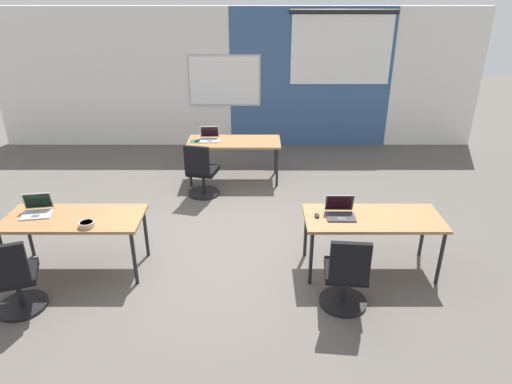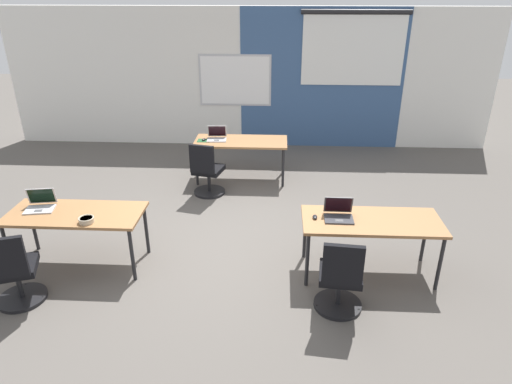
{
  "view_description": "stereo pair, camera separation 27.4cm",
  "coord_description": "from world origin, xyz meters",
  "px_view_note": "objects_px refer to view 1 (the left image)",
  "views": [
    {
      "loc": [
        0.38,
        -5.27,
        3.2
      ],
      "look_at": [
        0.38,
        -0.06,
        0.79
      ],
      "focal_mm": 31.77,
      "sensor_mm": 36.0,
      "label": 1
    },
    {
      "loc": [
        0.66,
        -5.26,
        3.2
      ],
      "look_at": [
        0.38,
        -0.06,
        0.79
      ],
      "focal_mm": 31.77,
      "sensor_mm": 36.0,
      "label": 2
    }
  ],
  "objects_px": {
    "mouse_near_right_inner": "(317,215)",
    "chair_near_right_inner": "(346,279)",
    "chair_far_left": "(202,175)",
    "snack_bowl": "(87,224)",
    "desk_near_left": "(74,221)",
    "laptop_far_left": "(210,137)",
    "mouse_far_left": "(197,140)",
    "desk_far_center": "(234,144)",
    "chair_near_left_end": "(15,282)",
    "laptop_near_right_inner": "(340,212)",
    "desk_near_right": "(373,221)",
    "laptop_near_left_end": "(37,210)"
  },
  "relations": [
    {
      "from": "chair_far_left",
      "to": "snack_bowl",
      "type": "distance_m",
      "value": 2.57
    },
    {
      "from": "snack_bowl",
      "to": "chair_near_left_end",
      "type": "bearing_deg",
      "value": -137.29
    },
    {
      "from": "desk_near_left",
      "to": "desk_near_right",
      "type": "bearing_deg",
      "value": 0.0
    },
    {
      "from": "mouse_far_left",
      "to": "chair_far_left",
      "type": "xyz_separation_m",
      "value": [
        0.14,
        -0.65,
        -0.36
      ]
    },
    {
      "from": "laptop_near_left_end",
      "to": "mouse_near_right_inner",
      "type": "xyz_separation_m",
      "value": [
        3.3,
        -0.08,
        -0.03
      ]
    },
    {
      "from": "laptop_far_left",
      "to": "mouse_far_left",
      "type": "height_order",
      "value": "laptop_far_left"
    },
    {
      "from": "desk_near_right",
      "to": "snack_bowl",
      "type": "xyz_separation_m",
      "value": [
        -3.26,
        -0.23,
        0.1
      ]
    },
    {
      "from": "laptop_near_right_inner",
      "to": "chair_far_left",
      "type": "bearing_deg",
      "value": 132.63
    },
    {
      "from": "desk_near_left",
      "to": "snack_bowl",
      "type": "height_order",
      "value": "snack_bowl"
    },
    {
      "from": "laptop_near_right_inner",
      "to": "mouse_near_right_inner",
      "type": "distance_m",
      "value": 0.28
    },
    {
      "from": "laptop_far_left",
      "to": "mouse_near_right_inner",
      "type": "relative_size",
      "value": 3.43
    },
    {
      "from": "chair_near_right_inner",
      "to": "snack_bowl",
      "type": "relative_size",
      "value": 5.18
    },
    {
      "from": "desk_near_left",
      "to": "mouse_near_right_inner",
      "type": "xyz_separation_m",
      "value": [
        2.84,
        0.0,
        0.08
      ]
    },
    {
      "from": "laptop_far_left",
      "to": "laptop_near_left_end",
      "type": "relative_size",
      "value": 0.93
    },
    {
      "from": "chair_near_left_end",
      "to": "snack_bowl",
      "type": "xyz_separation_m",
      "value": [
        0.62,
        0.57,
        0.38
      ]
    },
    {
      "from": "mouse_near_right_inner",
      "to": "chair_near_right_inner",
      "type": "height_order",
      "value": "chair_near_right_inner"
    },
    {
      "from": "mouse_far_left",
      "to": "chair_far_left",
      "type": "bearing_deg",
      "value": -77.96
    },
    {
      "from": "chair_far_left",
      "to": "laptop_near_left_end",
      "type": "bearing_deg",
      "value": 63.3
    },
    {
      "from": "chair_near_right_inner",
      "to": "snack_bowl",
      "type": "bearing_deg",
      "value": -4.32
    },
    {
      "from": "desk_near_right",
      "to": "desk_far_center",
      "type": "bearing_deg",
      "value": 122.01
    },
    {
      "from": "chair_near_right_inner",
      "to": "desk_far_center",
      "type": "bearing_deg",
      "value": -63.66
    },
    {
      "from": "mouse_near_right_inner",
      "to": "chair_near_right_inner",
      "type": "xyz_separation_m",
      "value": [
        0.23,
        -0.74,
        -0.36
      ]
    },
    {
      "from": "chair_far_left",
      "to": "laptop_near_left_end",
      "type": "height_order",
      "value": "laptop_near_left_end"
    },
    {
      "from": "desk_near_right",
      "to": "mouse_far_left",
      "type": "height_order",
      "value": "mouse_far_left"
    },
    {
      "from": "desk_near_left",
      "to": "laptop_near_right_inner",
      "type": "xyz_separation_m",
      "value": [
        3.12,
        0.03,
        0.11
      ]
    },
    {
      "from": "desk_far_center",
      "to": "chair_near_left_end",
      "type": "distance_m",
      "value": 4.19
    },
    {
      "from": "laptop_near_right_inner",
      "to": "chair_near_left_end",
      "type": "bearing_deg",
      "value": -166.08
    },
    {
      "from": "mouse_far_left",
      "to": "mouse_near_right_inner",
      "type": "height_order",
      "value": "mouse_far_left"
    },
    {
      "from": "desk_near_left",
      "to": "mouse_far_left",
      "type": "bearing_deg",
      "value": 68.07
    },
    {
      "from": "chair_far_left",
      "to": "snack_bowl",
      "type": "bearing_deg",
      "value": 80.0
    },
    {
      "from": "desk_near_right",
      "to": "mouse_near_right_inner",
      "type": "relative_size",
      "value": 15.79
    },
    {
      "from": "desk_near_right",
      "to": "mouse_far_left",
      "type": "xyz_separation_m",
      "value": [
        -2.39,
        2.76,
        0.08
      ]
    },
    {
      "from": "laptop_far_left",
      "to": "chair_near_right_inner",
      "type": "xyz_separation_m",
      "value": [
        1.75,
        -3.57,
        -0.39
      ]
    },
    {
      "from": "chair_near_right_inner",
      "to": "desk_near_right",
      "type": "bearing_deg",
      "value": -114.21
    },
    {
      "from": "laptop_near_right_inner",
      "to": "snack_bowl",
      "type": "relative_size",
      "value": 1.88
    },
    {
      "from": "chair_near_right_inner",
      "to": "snack_bowl",
      "type": "distance_m",
      "value": 2.91
    },
    {
      "from": "desk_near_left",
      "to": "laptop_far_left",
      "type": "height_order",
      "value": "laptop_far_left"
    },
    {
      "from": "desk_near_left",
      "to": "chair_near_left_end",
      "type": "xyz_separation_m",
      "value": [
        -0.38,
        -0.8,
        -0.28
      ]
    },
    {
      "from": "laptop_near_left_end",
      "to": "chair_far_left",
      "type": "bearing_deg",
      "value": 39.97
    },
    {
      "from": "laptop_far_left",
      "to": "snack_bowl",
      "type": "height_order",
      "value": "laptop_far_left"
    },
    {
      "from": "chair_near_left_end",
      "to": "snack_bowl",
      "type": "distance_m",
      "value": 0.92
    },
    {
      "from": "desk_near_right",
      "to": "snack_bowl",
      "type": "height_order",
      "value": "snack_bowl"
    },
    {
      "from": "desk_far_center",
      "to": "laptop_near_right_inner",
      "type": "relative_size",
      "value": 4.8
    },
    {
      "from": "desk_near_left",
      "to": "laptop_far_left",
      "type": "distance_m",
      "value": 3.14
    },
    {
      "from": "mouse_far_left",
      "to": "chair_near_left_end",
      "type": "height_order",
      "value": "chair_near_left_end"
    },
    {
      "from": "chair_near_left_end",
      "to": "mouse_near_right_inner",
      "type": "relative_size",
      "value": 9.08
    },
    {
      "from": "desk_near_right",
      "to": "chair_far_left",
      "type": "relative_size",
      "value": 1.74
    },
    {
      "from": "chair_near_left_end",
      "to": "desk_far_center",
      "type": "bearing_deg",
      "value": -140.41
    },
    {
      "from": "mouse_far_left",
      "to": "laptop_far_left",
      "type": "bearing_deg",
      "value": 20.28
    },
    {
      "from": "mouse_far_left",
      "to": "laptop_near_left_end",
      "type": "distance_m",
      "value": 3.1
    }
  ]
}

